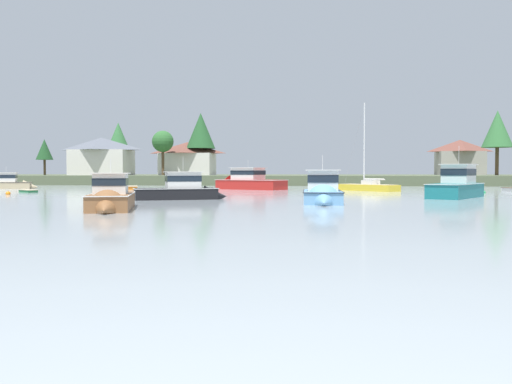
{
  "coord_description": "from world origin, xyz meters",
  "views": [
    {
      "loc": [
        10.42,
        -8.78,
        2.24
      ],
      "look_at": [
        5.34,
        34.88,
        0.65
      ],
      "focal_mm": 38.82,
      "sensor_mm": 36.0,
      "label": 1
    }
  ],
  "objects_px": {
    "dinghy_green": "(28,191)",
    "sailboat_yellow": "(368,189)",
    "cruiser_wood": "(111,202)",
    "mooring_buoy_green": "(484,192)",
    "mooring_buoy_orange": "(8,194)",
    "cruiser_skyblue": "(323,195)",
    "cruiser_teal": "(459,190)",
    "cruiser_black": "(185,192)",
    "cruiser_sand": "(10,185)",
    "dinghy_orange": "(130,188)",
    "cruiser_red": "(244,184)"
  },
  "relations": [
    {
      "from": "dinghy_orange",
      "to": "mooring_buoy_green",
      "type": "bearing_deg",
      "value": -10.07
    },
    {
      "from": "sailboat_yellow",
      "to": "mooring_buoy_orange",
      "type": "xyz_separation_m",
      "value": [
        -36.51,
        -14.94,
        -0.15
      ]
    },
    {
      "from": "cruiser_wood",
      "to": "cruiser_teal",
      "type": "distance_m",
      "value": 31.06
    },
    {
      "from": "dinghy_green",
      "to": "cruiser_teal",
      "type": "bearing_deg",
      "value": -9.04
    },
    {
      "from": "cruiser_skyblue",
      "to": "cruiser_wood",
      "type": "xyz_separation_m",
      "value": [
        -12.42,
        -8.63,
        -0.11
      ]
    },
    {
      "from": "cruiser_sand",
      "to": "cruiser_black",
      "type": "height_order",
      "value": "cruiser_black"
    },
    {
      "from": "dinghy_green",
      "to": "cruiser_black",
      "type": "xyz_separation_m",
      "value": [
        20.93,
        -13.3,
        0.46
      ]
    },
    {
      "from": "cruiser_red",
      "to": "sailboat_yellow",
      "type": "bearing_deg",
      "value": -15.51
    },
    {
      "from": "sailboat_yellow",
      "to": "cruiser_red",
      "type": "distance_m",
      "value": 16.04
    },
    {
      "from": "dinghy_green",
      "to": "cruiser_sand",
      "type": "bearing_deg",
      "value": 127.49
    },
    {
      "from": "cruiser_wood",
      "to": "cruiser_black",
      "type": "bearing_deg",
      "value": 84.43
    },
    {
      "from": "cruiser_sand",
      "to": "sailboat_yellow",
      "type": "distance_m",
      "value": 46.98
    },
    {
      "from": "cruiser_wood",
      "to": "mooring_buoy_green",
      "type": "bearing_deg",
      "value": 45.44
    },
    {
      "from": "cruiser_teal",
      "to": "cruiser_black",
      "type": "bearing_deg",
      "value": -164.81
    },
    {
      "from": "dinghy_green",
      "to": "cruiser_skyblue",
      "type": "bearing_deg",
      "value": -28.72
    },
    {
      "from": "cruiser_red",
      "to": "dinghy_orange",
      "type": "bearing_deg",
      "value": -171.2
    },
    {
      "from": "sailboat_yellow",
      "to": "mooring_buoy_orange",
      "type": "relative_size",
      "value": 20.97
    },
    {
      "from": "cruiser_wood",
      "to": "cruiser_red",
      "type": "relative_size",
      "value": 0.8
    },
    {
      "from": "cruiser_sand",
      "to": "mooring_buoy_green",
      "type": "xyz_separation_m",
      "value": [
        58.61,
        -8.29,
        -0.46
      ]
    },
    {
      "from": "sailboat_yellow",
      "to": "cruiser_red",
      "type": "xyz_separation_m",
      "value": [
        -15.45,
        4.29,
        0.41
      ]
    },
    {
      "from": "cruiser_skyblue",
      "to": "sailboat_yellow",
      "type": "relative_size",
      "value": 0.75
    },
    {
      "from": "cruiser_red",
      "to": "cruiser_skyblue",
      "type": "bearing_deg",
      "value": -72.2
    },
    {
      "from": "cruiser_skyblue",
      "to": "cruiser_sand",
      "type": "distance_m",
      "value": 50.98
    },
    {
      "from": "cruiser_skyblue",
      "to": "mooring_buoy_green",
      "type": "bearing_deg",
      "value": 51.27
    },
    {
      "from": "cruiser_sand",
      "to": "mooring_buoy_green",
      "type": "height_order",
      "value": "cruiser_sand"
    },
    {
      "from": "cruiser_teal",
      "to": "cruiser_red",
      "type": "bearing_deg",
      "value": 136.97
    },
    {
      "from": "dinghy_green",
      "to": "cruiser_sand",
      "type": "distance_m",
      "value": 15.31
    },
    {
      "from": "cruiser_sand",
      "to": "mooring_buoy_green",
      "type": "relative_size",
      "value": 19.73
    },
    {
      "from": "cruiser_wood",
      "to": "cruiser_red",
      "type": "distance_m",
      "value": 39.78
    },
    {
      "from": "cruiser_teal",
      "to": "mooring_buoy_green",
      "type": "relative_size",
      "value": 24.07
    },
    {
      "from": "dinghy_orange",
      "to": "cruiser_black",
      "type": "distance_m",
      "value": 27.91
    },
    {
      "from": "cruiser_black",
      "to": "mooring_buoy_orange",
      "type": "distance_m",
      "value": 21.27
    },
    {
      "from": "cruiser_teal",
      "to": "cruiser_red",
      "type": "height_order",
      "value": "cruiser_teal"
    },
    {
      "from": "cruiser_black",
      "to": "mooring_buoy_green",
      "type": "xyz_separation_m",
      "value": [
        28.36,
        17.15,
        -0.5
      ]
    },
    {
      "from": "mooring_buoy_orange",
      "to": "mooring_buoy_green",
      "type": "relative_size",
      "value": 1.33
    },
    {
      "from": "dinghy_green",
      "to": "mooring_buoy_orange",
      "type": "relative_size",
      "value": 5.23
    },
    {
      "from": "dinghy_green",
      "to": "dinghy_orange",
      "type": "xyz_separation_m",
      "value": [
        7.66,
        11.25,
        0.05
      ]
    },
    {
      "from": "cruiser_wood",
      "to": "cruiser_black",
      "type": "relative_size",
      "value": 1.1
    },
    {
      "from": "cruiser_sand",
      "to": "sailboat_yellow",
      "type": "relative_size",
      "value": 0.71
    },
    {
      "from": "cruiser_black",
      "to": "cruiser_red",
      "type": "bearing_deg",
      "value": 87.47
    },
    {
      "from": "cruiser_wood",
      "to": "mooring_buoy_orange",
      "type": "height_order",
      "value": "cruiser_wood"
    },
    {
      "from": "cruiser_skyblue",
      "to": "cruiser_teal",
      "type": "height_order",
      "value": "cruiser_teal"
    },
    {
      "from": "dinghy_orange",
      "to": "mooring_buoy_green",
      "type": "relative_size",
      "value": 10.91
    },
    {
      "from": "dinghy_green",
      "to": "mooring_buoy_green",
      "type": "relative_size",
      "value": 6.97
    },
    {
      "from": "dinghy_orange",
      "to": "cruiser_black",
      "type": "relative_size",
      "value": 0.56
    },
    {
      "from": "dinghy_green",
      "to": "sailboat_yellow",
      "type": "relative_size",
      "value": 0.25
    },
    {
      "from": "cruiser_wood",
      "to": "mooring_buoy_orange",
      "type": "bearing_deg",
      "value": 132.27
    },
    {
      "from": "mooring_buoy_green",
      "to": "cruiser_sand",
      "type": "bearing_deg",
      "value": 171.95
    },
    {
      "from": "dinghy_orange",
      "to": "cruiser_sand",
      "type": "bearing_deg",
      "value": 176.96
    },
    {
      "from": "dinghy_green",
      "to": "cruiser_wood",
      "type": "height_order",
      "value": "cruiser_wood"
    }
  ]
}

